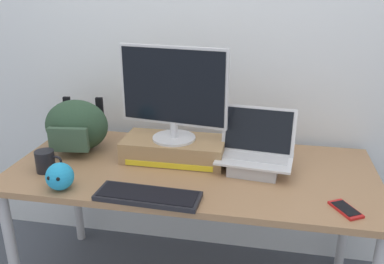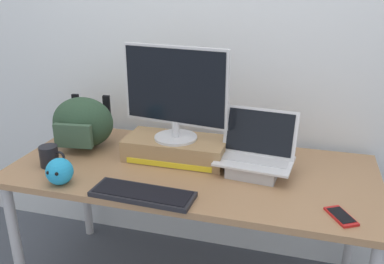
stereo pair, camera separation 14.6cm
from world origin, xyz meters
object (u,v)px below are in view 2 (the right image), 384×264
object	(u,v)px
external_keyboard	(143,194)
coffee_mug	(50,156)
toner_box_yellow	(176,148)
cell_phone	(341,216)
plush_toy	(60,171)
messenger_backpack	(83,123)
open_laptop	(255,160)
desktop_monitor	(175,93)

from	to	relation	value
external_keyboard	coffee_mug	distance (m)	0.56
external_keyboard	toner_box_yellow	bearing A→B (deg)	90.10
cell_phone	plush_toy	size ratio (longest dim) A/B	1.28
external_keyboard	cell_phone	world-z (taller)	external_keyboard
messenger_backpack	plush_toy	distance (m)	0.43
coffee_mug	plush_toy	distance (m)	0.21
external_keyboard	messenger_backpack	size ratio (longest dim) A/B	1.25
open_laptop	plush_toy	world-z (taller)	open_laptop
toner_box_yellow	desktop_monitor	size ratio (longest dim) A/B	0.95
cell_phone	toner_box_yellow	bearing A→B (deg)	125.58
open_laptop	coffee_mug	distance (m)	0.97
toner_box_yellow	cell_phone	world-z (taller)	toner_box_yellow
toner_box_yellow	cell_phone	bearing A→B (deg)	-24.20
messenger_backpack	external_keyboard	bearing A→B (deg)	-46.62
open_laptop	desktop_monitor	bearing A→B (deg)	178.94
cell_phone	desktop_monitor	bearing A→B (deg)	125.65
coffee_mug	messenger_backpack	bearing A→B (deg)	82.61
external_keyboard	coffee_mug	xyz separation A→B (m)	(-0.54, 0.15, 0.04)
desktop_monitor	coffee_mug	bearing A→B (deg)	-147.86
external_keyboard	open_laptop	bearing A→B (deg)	42.61
coffee_mug	cell_phone	distance (m)	1.32
coffee_mug	plush_toy	xyz separation A→B (m)	(0.15, -0.14, 0.01)
coffee_mug	plush_toy	world-z (taller)	plush_toy
open_laptop	messenger_backpack	distance (m)	0.92
desktop_monitor	messenger_backpack	world-z (taller)	desktop_monitor
cell_phone	plush_toy	xyz separation A→B (m)	(-1.16, -0.05, 0.05)
messenger_backpack	coffee_mug	xyz separation A→B (m)	(-0.03, -0.26, -0.08)
toner_box_yellow	cell_phone	size ratio (longest dim) A/B	3.28
cell_phone	open_laptop	bearing A→B (deg)	110.96
desktop_monitor	coffee_mug	distance (m)	0.67
desktop_monitor	external_keyboard	size ratio (longest dim) A/B	1.21
toner_box_yellow	open_laptop	size ratio (longest dim) A/B	1.37
coffee_mug	toner_box_yellow	bearing A→B (deg)	24.28
toner_box_yellow	open_laptop	distance (m)	0.40
toner_box_yellow	open_laptop	xyz separation A→B (m)	(0.40, -0.05, 0.01)
external_keyboard	plush_toy	size ratio (longest dim) A/B	3.68
toner_box_yellow	messenger_backpack	world-z (taller)	messenger_backpack
coffee_mug	desktop_monitor	bearing A→B (deg)	24.19
messenger_backpack	plush_toy	bearing A→B (deg)	-81.43
open_laptop	coffee_mug	size ratio (longest dim) A/B	2.79
coffee_mug	cell_phone	size ratio (longest dim) A/B	0.86
toner_box_yellow	desktop_monitor	bearing A→B (deg)	-100.89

